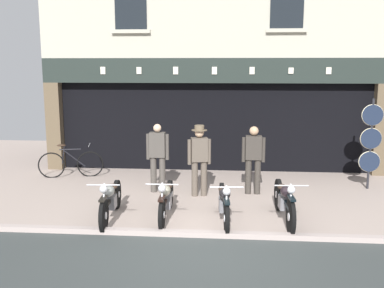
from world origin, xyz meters
name	(u,v)px	position (x,y,z in m)	size (l,w,h in m)	color
ground	(199,264)	(0.00, -0.98, -0.04)	(21.94, 22.00, 0.18)	#A49187
shop_facade	(215,108)	(0.00, 7.01, 1.72)	(10.24, 4.42, 6.34)	black
motorcycle_left	(110,200)	(-1.92, 0.84, 0.42)	(0.62, 2.03, 0.91)	black
motorcycle_center_left	(166,199)	(-0.81, 1.01, 0.41)	(0.62, 2.00, 0.90)	black
motorcycle_center	(224,202)	(0.37, 0.87, 0.42)	(0.62, 1.96, 0.91)	black
motorcycle_center_right	(284,200)	(1.57, 1.01, 0.44)	(0.62, 2.12, 0.94)	black
salesman_left	(158,155)	(-1.28, 2.90, 0.94)	(0.56, 0.25, 1.70)	#47423D
shopkeeper_center	(199,156)	(-0.24, 2.66, 0.96)	(0.55, 0.37, 1.71)	brown
salesman_right	(253,157)	(1.05, 2.93, 0.92)	(0.56, 0.25, 1.66)	#38332D
tyre_sign_pole	(371,139)	(3.99, 3.62, 1.27)	(0.54, 0.06, 2.29)	#232328
advert_board_near	(168,114)	(-1.35, 5.40, 1.66)	(0.68, 0.03, 0.91)	silver
advert_board_far	(132,113)	(-2.45, 5.40, 1.69)	(0.81, 0.03, 0.88)	silver
leaning_bicycle	(71,163)	(-3.95, 4.17, 0.39)	(1.75, 0.58, 0.96)	black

